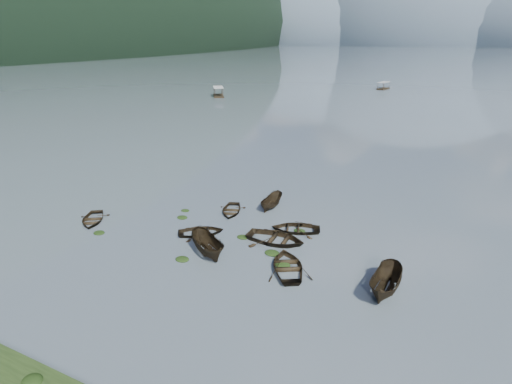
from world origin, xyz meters
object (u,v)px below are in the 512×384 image
at_px(rowboat_0, 93,221).
at_px(rowboat_3, 288,269).
at_px(pontoon_centre, 383,89).
at_px(pontoon_left, 219,96).

relative_size(rowboat_0, rowboat_3, 0.85).
xyz_separation_m(rowboat_0, pontoon_centre, (8.74, 113.71, 0.00)).
bearing_deg(rowboat_0, pontoon_left, 77.95).
bearing_deg(rowboat_3, rowboat_0, -28.66).
relative_size(rowboat_3, pontoon_left, 0.70).
distance_m(rowboat_0, rowboat_3, 19.57).
xyz_separation_m(rowboat_0, pontoon_left, (-31.07, 76.20, 0.00)).
bearing_deg(pontoon_centre, rowboat_3, -70.90).
xyz_separation_m(rowboat_3, pontoon_left, (-50.64, 76.01, 0.00)).
bearing_deg(pontoon_left, pontoon_centre, 9.75).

